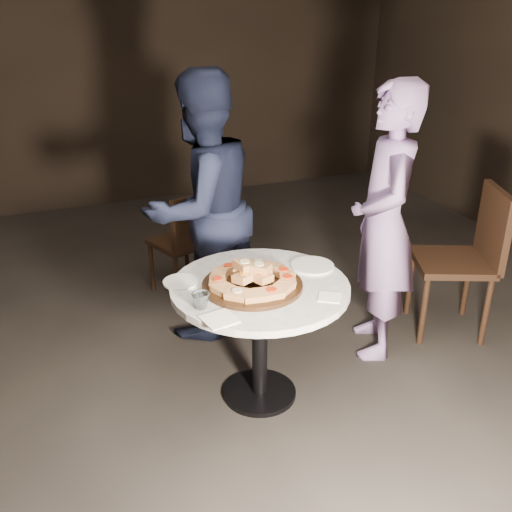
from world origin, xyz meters
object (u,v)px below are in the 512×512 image
at_px(water_glass, 201,300).
at_px(diner_teal, 384,225).
at_px(focaccia_pile, 253,276).
at_px(chair_far, 187,237).
at_px(chair_right, 469,252).
at_px(table, 260,306).
at_px(diner_navy, 201,209).
at_px(serving_board, 252,285).

distance_m(water_glass, diner_teal, 1.20).
relative_size(focaccia_pile, diner_teal, 0.28).
bearing_deg(chair_far, chair_right, 123.02).
xyz_separation_m(focaccia_pile, diner_teal, (0.87, 0.19, 0.07)).
relative_size(table, chair_right, 1.00).
height_order(chair_far, diner_navy, diner_navy).
bearing_deg(diner_teal, chair_far, -118.28).
distance_m(table, chair_far, 1.24).
distance_m(table, water_glass, 0.39).
bearing_deg(serving_board, diner_teal, 12.31).
xyz_separation_m(water_glass, chair_far, (0.32, 1.36, -0.25)).
distance_m(chair_right, diner_navy, 1.64).
relative_size(serving_board, chair_far, 0.63).
relative_size(table, diner_navy, 0.58).
xyz_separation_m(serving_board, chair_far, (0.03, 1.25, -0.23)).
bearing_deg(serving_board, chair_right, 5.78).
distance_m(focaccia_pile, chair_right, 1.50).
bearing_deg(diner_teal, water_glass, -52.54).
height_order(focaccia_pile, chair_far, focaccia_pile).
distance_m(water_glass, diner_navy, 0.95).
height_order(water_glass, diner_navy, diner_navy).
distance_m(serving_board, diner_navy, 0.81).
relative_size(water_glass, diner_navy, 0.05).
distance_m(focaccia_pile, chair_far, 1.28).
xyz_separation_m(focaccia_pile, diner_navy, (-0.00, 0.79, 0.09)).
xyz_separation_m(focaccia_pile, chair_right, (1.48, 0.15, -0.18)).
distance_m(water_glass, chair_right, 1.80).
distance_m(table, diner_teal, 0.88).
relative_size(water_glass, chair_right, 0.09).
bearing_deg(serving_board, diner_navy, 89.85).
height_order(serving_board, chair_right, chair_right).
xyz_separation_m(focaccia_pile, chair_far, (0.03, 1.25, -0.27)).
distance_m(table, focaccia_pile, 0.18).
bearing_deg(focaccia_pile, diner_navy, 90.03).
xyz_separation_m(diner_navy, diner_teal, (0.87, -0.61, -0.01)).
bearing_deg(water_glass, diner_navy, 71.86).
distance_m(diner_navy, diner_teal, 1.06).
xyz_separation_m(serving_board, diner_navy, (0.00, 0.80, 0.13)).
distance_m(serving_board, chair_right, 1.50).
bearing_deg(chair_far, focaccia_pile, 69.02).
distance_m(focaccia_pile, diner_navy, 0.80).
xyz_separation_m(serving_board, water_glass, (-0.29, -0.10, 0.03)).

